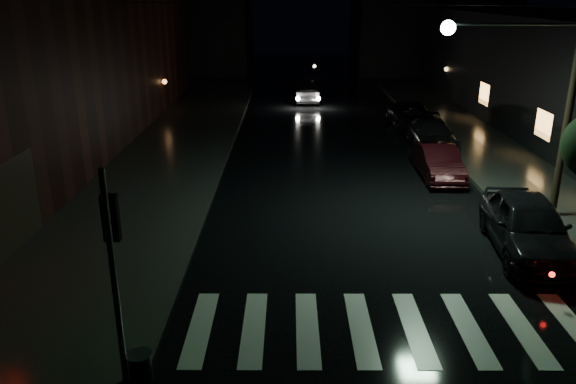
{
  "coord_description": "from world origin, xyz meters",
  "views": [
    {
      "loc": [
        0.79,
        -10.3,
        7.06
      ],
      "look_at": [
        0.75,
        5.1,
        1.6
      ],
      "focal_mm": 35.0,
      "sensor_mm": 36.0,
      "label": 1
    }
  ],
  "objects_px": {
    "parked_car_b": "(438,162)",
    "oncoming_car": "(307,91)",
    "parked_car_a": "(528,225)",
    "parked_car_c": "(432,135)",
    "parked_car_d": "(413,116)"
  },
  "relations": [
    {
      "from": "parked_car_c",
      "to": "parked_car_d",
      "type": "height_order",
      "value": "parked_car_c"
    },
    {
      "from": "oncoming_car",
      "to": "parked_car_b",
      "type": "bearing_deg",
      "value": 105.57
    },
    {
      "from": "parked_car_c",
      "to": "oncoming_car",
      "type": "bearing_deg",
      "value": 115.55
    },
    {
      "from": "parked_car_d",
      "to": "parked_car_b",
      "type": "bearing_deg",
      "value": -96.31
    },
    {
      "from": "parked_car_c",
      "to": "parked_car_b",
      "type": "bearing_deg",
      "value": -98.89
    },
    {
      "from": "parked_car_b",
      "to": "parked_car_d",
      "type": "xyz_separation_m",
      "value": [
        0.81,
        8.91,
        0.01
      ]
    },
    {
      "from": "parked_car_a",
      "to": "parked_car_c",
      "type": "relative_size",
      "value": 1.03
    },
    {
      "from": "parked_car_d",
      "to": "oncoming_car",
      "type": "relative_size",
      "value": 1.11
    },
    {
      "from": "parked_car_b",
      "to": "parked_car_c",
      "type": "height_order",
      "value": "parked_car_c"
    },
    {
      "from": "parked_car_b",
      "to": "oncoming_car",
      "type": "bearing_deg",
      "value": 106.74
    },
    {
      "from": "oncoming_car",
      "to": "parked_car_d",
      "type": "bearing_deg",
      "value": 124.67
    },
    {
      "from": "parked_car_c",
      "to": "parked_car_a",
      "type": "bearing_deg",
      "value": -88.68
    },
    {
      "from": "parked_car_d",
      "to": "parked_car_c",
      "type": "bearing_deg",
      "value": -91.12
    },
    {
      "from": "parked_car_d",
      "to": "parked_car_a",
      "type": "bearing_deg",
      "value": -91.12
    },
    {
      "from": "parked_car_a",
      "to": "parked_car_b",
      "type": "xyz_separation_m",
      "value": [
        -0.81,
        6.91,
        -0.16
      ]
    }
  ]
}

